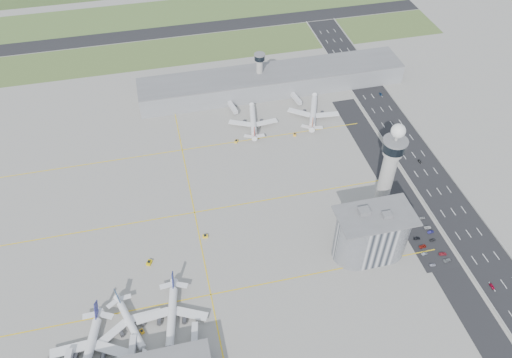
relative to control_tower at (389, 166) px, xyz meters
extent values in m
plane|color=#9D9A92|center=(-72.00, -8.00, -35.04)|extent=(1000.00, 1000.00, 0.00)
cube|color=#506F34|center=(-92.00, 217.00, -35.00)|extent=(480.00, 50.00, 0.08)
cube|color=#4F6D33|center=(-92.00, 292.00, -35.00)|extent=(480.00, 60.00, 0.08)
cube|color=black|center=(-92.00, 254.00, -34.98)|extent=(480.00, 22.00, 0.10)
cube|color=black|center=(43.00, -8.00, -34.99)|extent=(28.00, 500.00, 0.10)
cube|color=#9E9E99|center=(29.00, -8.00, -34.44)|extent=(0.60, 500.00, 1.20)
cube|color=#9E9E99|center=(57.00, -8.00, -34.44)|extent=(0.60, 500.00, 1.20)
cube|color=black|center=(18.00, -18.00, -35.00)|extent=(18.00, 260.00, 0.08)
cube|color=black|center=(16.00, -30.00, -34.99)|extent=(20.00, 44.00, 0.10)
cube|color=yellow|center=(-112.00, -38.00, -35.04)|extent=(260.00, 0.60, 0.01)
cube|color=yellow|center=(-112.00, 22.00, -35.04)|extent=(260.00, 0.60, 0.01)
cube|color=yellow|center=(-112.00, 82.00, -35.04)|extent=(260.00, 0.60, 0.01)
cube|color=yellow|center=(-112.00, 22.00, -35.04)|extent=(0.60, 260.00, 0.01)
cylinder|color=#ADAAA5|center=(0.00, 0.00, -11.04)|extent=(8.40, 8.40, 48.00)
cylinder|color=#ADAAA5|center=(0.00, 0.00, 10.96)|extent=(11.00, 11.00, 4.00)
cylinder|color=black|center=(0.00, 0.00, 14.96)|extent=(13.00, 13.00, 6.00)
cylinder|color=slate|center=(0.00, 0.00, 18.46)|extent=(14.00, 14.00, 1.00)
cylinder|color=#ADAAA5|center=(0.00, 0.00, 20.96)|extent=(1.60, 1.60, 5.00)
sphere|color=white|center=(0.00, 0.00, 25.46)|extent=(8.00, 8.00, 8.00)
cylinder|color=#ADAAA5|center=(-42.00, 142.00, -21.04)|extent=(5.00, 5.00, 28.00)
cylinder|color=black|center=(-42.00, 142.00, -6.04)|extent=(8.00, 8.00, 4.00)
cylinder|color=slate|center=(-42.00, 142.00, -3.54)|extent=(8.60, 8.60, 0.80)
cube|color=#B2B2B7|center=(-20.00, -30.00, -20.04)|extent=(18.00, 24.00, 30.00)
cylinder|color=#B2B2B7|center=(-29.00, -30.00, -20.04)|extent=(24.00, 24.00, 30.00)
cylinder|color=#B2B2B7|center=(-11.00, -30.00, -20.04)|extent=(24.00, 24.00, 30.00)
cube|color=slate|center=(-20.00, -30.00, -4.64)|extent=(42.00, 24.00, 0.80)
cube|color=slate|center=(-26.00, -27.00, -3.04)|extent=(6.00, 5.00, 3.00)
cube|color=slate|center=(-15.00, -32.00, -3.34)|extent=(5.00, 4.00, 2.40)
cube|color=gray|center=(-32.00, 140.00, -27.54)|extent=(210.00, 32.00, 15.00)
cube|color=slate|center=(-32.00, 140.00, -19.64)|extent=(210.00, 32.00, 0.80)
imported|color=#AFB0C3|center=(11.38, -47.88, -34.46)|extent=(3.55, 1.76, 1.16)
imported|color=slate|center=(10.70, -39.71, -34.43)|extent=(3.85, 1.80, 1.22)
imported|color=maroon|center=(12.00, -34.73, -34.43)|extent=(4.63, 2.55, 1.23)
imported|color=black|center=(11.49, -28.48, -34.46)|extent=(4.03, 1.72, 1.16)
imported|color=navy|center=(10.43, -18.51, -34.48)|extent=(3.44, 1.85, 1.11)
imported|color=silver|center=(11.03, -14.66, -34.46)|extent=(3.57, 1.30, 1.17)
imported|color=gray|center=(20.87, -46.84, -34.43)|extent=(4.56, 2.41, 1.22)
imported|color=#A72331|center=(20.60, -42.22, -34.38)|extent=(4.73, 2.44, 1.31)
imported|color=#2C2C2F|center=(19.84, -31.75, -34.44)|extent=(3.59, 1.62, 1.20)
imported|color=navy|center=(21.50, -25.96, -34.39)|extent=(4.11, 1.86, 1.31)
imported|color=silver|center=(21.45, -22.30, -34.46)|extent=(4.28, 2.18, 1.16)
imported|color=gray|center=(21.69, -14.60, -34.46)|extent=(4.08, 1.90, 1.15)
imported|color=maroon|center=(35.73, -68.02, -34.39)|extent=(1.66, 3.89, 1.31)
imported|color=black|center=(43.73, 32.41, -34.45)|extent=(1.72, 3.71, 1.18)
imported|color=navy|center=(49.88, 112.41, -34.50)|extent=(1.95, 3.96, 1.08)
imported|color=slate|center=(36.25, 172.13, -34.40)|extent=(1.82, 3.86, 1.27)
camera|label=1|loc=(-122.28, -185.68, 193.46)|focal=35.00mm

